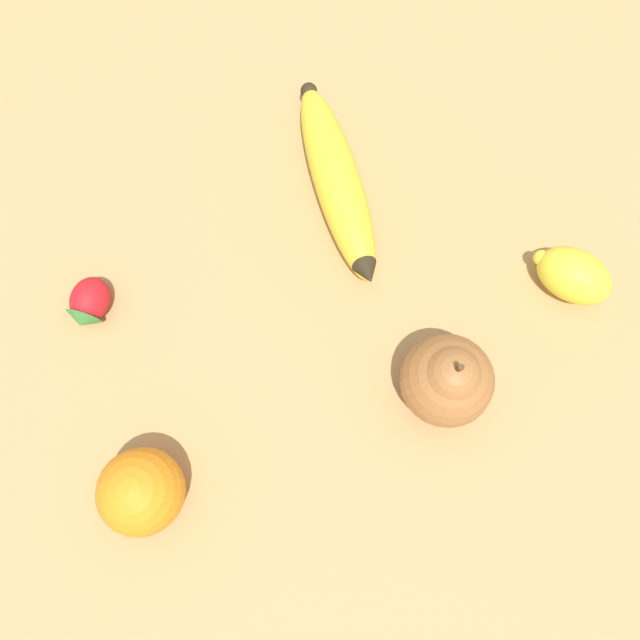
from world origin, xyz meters
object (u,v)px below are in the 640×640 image
strawberry (89,303)px  lemon (573,275)px  banana (337,182)px  pear (447,380)px  orange (141,492)px

strawberry → lemon: 0.44m
banana → pear: size_ratio=2.15×
pear → lemon: pear is taller
pear → orange: bearing=-146.8°
orange → lemon: (0.32, 0.27, -0.01)m
orange → lemon: bearing=40.3°
strawberry → lemon: size_ratio=0.59×
orange → lemon: 0.42m
strawberry → lemon: bearing=107.9°
orange → strawberry: bearing=125.2°
strawberry → banana: bearing=132.8°
orange → pear: bearing=33.2°
lemon → strawberry: bearing=-163.4°
pear → strawberry: bearing=180.0°
orange → strawberry: 0.18m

